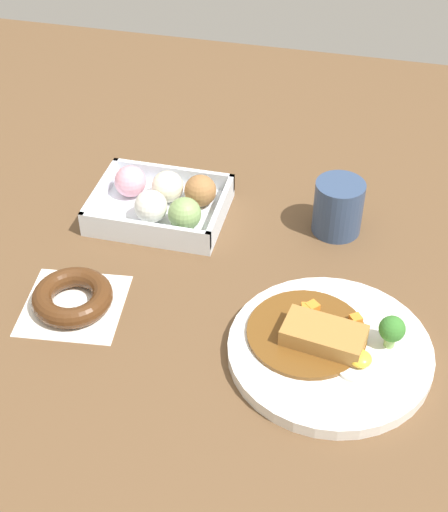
% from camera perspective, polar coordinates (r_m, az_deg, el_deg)
% --- Properties ---
extents(ground_plane, '(1.60, 1.60, 0.00)m').
position_cam_1_polar(ground_plane, '(1.06, 2.08, -2.91)').
color(ground_plane, brown).
extents(curry_plate, '(0.27, 0.27, 0.07)m').
position_cam_1_polar(curry_plate, '(0.98, 8.06, -6.95)').
color(curry_plate, white).
rests_on(curry_plate, ground_plane).
extents(donut_box, '(0.21, 0.16, 0.06)m').
position_cam_1_polar(donut_box, '(1.19, -4.65, 4.17)').
color(donut_box, silver).
rests_on(donut_box, ground_plane).
extents(chocolate_ring_donut, '(0.15, 0.15, 0.03)m').
position_cam_1_polar(chocolate_ring_donut, '(1.05, -11.51, -3.16)').
color(chocolate_ring_donut, white).
rests_on(chocolate_ring_donut, ground_plane).
extents(coffee_mug, '(0.08, 0.08, 0.09)m').
position_cam_1_polar(coffee_mug, '(1.16, 8.73, 3.71)').
color(coffee_mug, '#33476B').
rests_on(coffee_mug, ground_plane).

